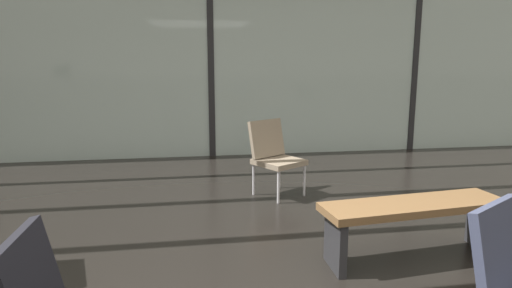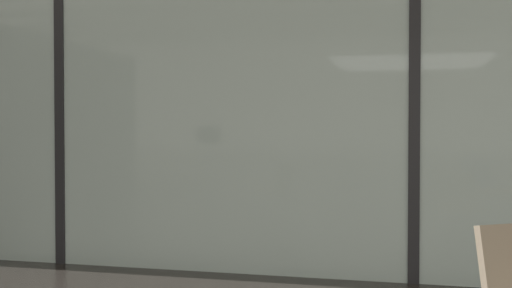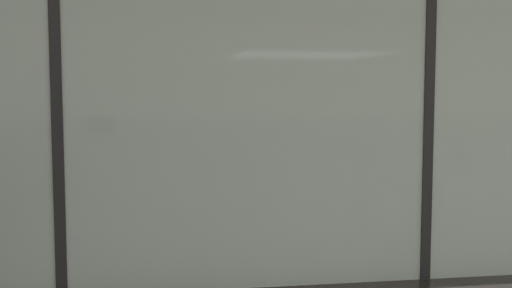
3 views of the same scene
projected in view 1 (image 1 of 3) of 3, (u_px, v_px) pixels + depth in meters
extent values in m
cube|color=#A3B7B2|center=(211.00, 57.00, 7.02)|extent=(14.00, 0.08, 3.22)
cube|color=black|center=(211.00, 57.00, 7.02)|extent=(0.10, 0.12, 3.22)
cube|color=black|center=(414.00, 57.00, 7.57)|extent=(0.10, 0.12, 3.22)
ellipsoid|color=silver|center=(172.00, 32.00, 11.00)|extent=(11.60, 4.47, 4.47)
sphere|color=black|center=(0.00, 7.00, 8.45)|extent=(0.28, 0.28, 0.28)
sphere|color=black|center=(50.00, 7.00, 8.59)|extent=(0.28, 0.28, 0.28)
sphere|color=black|center=(98.00, 8.00, 8.73)|extent=(0.28, 0.28, 0.28)
sphere|color=black|center=(144.00, 9.00, 8.87)|extent=(0.28, 0.28, 0.28)
sphere|color=black|center=(189.00, 10.00, 9.01)|extent=(0.28, 0.28, 0.28)
sphere|color=black|center=(233.00, 11.00, 9.15)|extent=(0.28, 0.28, 0.28)
sphere|color=black|center=(275.00, 11.00, 9.29)|extent=(0.28, 0.28, 0.28)
cube|color=black|center=(31.00, 285.00, 1.82)|extent=(0.15, 0.48, 0.44)
cube|color=#33384C|center=(500.00, 246.00, 2.19)|extent=(0.48, 0.37, 0.44)
cube|color=#7F705B|center=(279.00, 162.00, 5.09)|extent=(0.66, 0.66, 0.06)
cube|color=#7F705B|center=(267.00, 138.00, 5.21)|extent=(0.48, 0.37, 0.44)
cylinder|color=#BCBCC1|center=(278.00, 187.00, 4.84)|extent=(0.03, 0.03, 0.37)
cylinder|color=#BCBCC1|center=(304.00, 180.00, 5.11)|extent=(0.03, 0.03, 0.37)
cylinder|color=#BCBCC1|center=(254.00, 179.00, 5.15)|extent=(0.03, 0.03, 0.37)
cylinder|color=#BCBCC1|center=(279.00, 173.00, 5.42)|extent=(0.03, 0.03, 0.37)
cube|color=brown|center=(415.00, 206.00, 3.45)|extent=(1.53, 0.56, 0.06)
cube|color=#262628|center=(483.00, 226.00, 3.66)|extent=(0.06, 0.36, 0.41)
cube|color=#262628|center=(335.00, 243.00, 3.32)|extent=(0.06, 0.36, 0.41)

